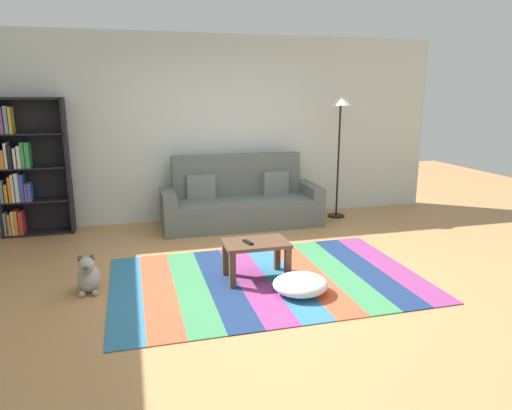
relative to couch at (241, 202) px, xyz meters
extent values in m
plane|color=#B27F4C|center=(-0.16, -2.02, -0.34)|extent=(14.00, 14.00, 0.00)
cube|color=silver|center=(-0.16, 0.53, 1.01)|extent=(6.80, 0.10, 2.70)
cube|color=teal|center=(-1.63, -2.10, -0.33)|extent=(0.31, 2.04, 0.01)
cube|color=#C64C2D|center=(-1.32, -2.10, -0.33)|extent=(0.31, 2.04, 0.01)
cube|color=#387F4C|center=(-1.00, -2.10, -0.33)|extent=(0.31, 2.04, 0.01)
cube|color=navy|center=(-0.69, -2.10, -0.33)|extent=(0.31, 2.04, 0.01)
cube|color=#843370|center=(-0.38, -2.10, -0.33)|extent=(0.31, 2.04, 0.01)
cube|color=teal|center=(-0.06, -2.10, -0.33)|extent=(0.31, 2.04, 0.01)
cube|color=#C64C2D|center=(0.25, -2.10, -0.33)|extent=(0.31, 2.04, 0.01)
cube|color=#387F4C|center=(0.56, -2.10, -0.33)|extent=(0.31, 2.04, 0.01)
cube|color=navy|center=(0.87, -2.10, -0.33)|extent=(0.31, 2.04, 0.01)
cube|color=#843370|center=(1.19, -2.10, -0.33)|extent=(0.31, 2.04, 0.01)
cube|color=#59605B|center=(0.00, -0.07, -0.14)|extent=(1.90, 0.80, 0.40)
cube|color=#59605B|center=(0.00, 0.23, 0.36)|extent=(1.90, 0.20, 0.60)
cube|color=#59605B|center=(-1.04, -0.07, -0.06)|extent=(0.18, 0.80, 0.56)
cube|color=#59605B|center=(1.04, -0.07, -0.06)|extent=(0.18, 0.80, 0.56)
cube|color=slate|center=(-0.55, 0.11, 0.22)|extent=(0.42, 0.19, 0.36)
cube|color=slate|center=(0.55, 0.11, 0.22)|extent=(0.42, 0.19, 0.36)
cube|color=black|center=(-2.32, 0.28, 0.57)|extent=(0.04, 0.28, 1.82)
cube|color=black|center=(-2.75, 0.41, 0.57)|extent=(0.90, 0.01, 1.82)
cube|color=black|center=(-2.75, 0.28, -0.32)|extent=(0.86, 0.28, 0.02)
cube|color=black|center=(-2.75, 0.28, 0.13)|extent=(0.86, 0.28, 0.02)
cube|color=black|center=(-2.75, 0.28, 0.57)|extent=(0.86, 0.28, 0.02)
cube|color=black|center=(-2.75, 0.28, 1.02)|extent=(0.86, 0.28, 0.02)
cube|color=black|center=(-2.75, 0.28, 1.46)|extent=(0.86, 0.28, 0.02)
cube|color=#668C99|center=(-3.15, 0.23, -0.15)|extent=(0.03, 0.17, 0.31)
cube|color=orange|center=(-3.10, 0.25, -0.17)|extent=(0.04, 0.20, 0.28)
cube|color=silver|center=(-3.06, 0.26, -0.15)|extent=(0.03, 0.22, 0.32)
cube|color=orange|center=(-3.02, 0.26, -0.15)|extent=(0.05, 0.23, 0.33)
cube|color=red|center=(-2.96, 0.26, -0.15)|extent=(0.05, 0.22, 0.31)
cube|color=#668C99|center=(-3.15, 0.26, 0.28)|extent=(0.04, 0.23, 0.29)
cube|color=orange|center=(-3.10, 0.25, 0.26)|extent=(0.04, 0.21, 0.24)
cube|color=orange|center=(-3.05, 0.24, 0.30)|extent=(0.04, 0.19, 0.34)
cube|color=silver|center=(-3.01, 0.28, 0.32)|extent=(0.03, 0.26, 0.37)
cube|color=silver|center=(-2.96, 0.27, 0.33)|extent=(0.04, 0.25, 0.38)
cube|color=#334CB2|center=(-2.91, 0.26, 0.32)|extent=(0.05, 0.22, 0.36)
cube|color=purple|center=(-2.86, 0.25, 0.25)|extent=(0.03, 0.21, 0.24)
cube|color=#334CB2|center=(-2.82, 0.23, 0.26)|extent=(0.05, 0.17, 0.25)
cube|color=orange|center=(-3.09, 0.27, 0.70)|extent=(0.05, 0.25, 0.24)
cube|color=silver|center=(-3.04, 0.26, 0.75)|extent=(0.03, 0.23, 0.33)
cube|color=black|center=(-3.00, 0.25, 0.73)|extent=(0.05, 0.21, 0.30)
cube|color=silver|center=(-2.94, 0.27, 0.71)|extent=(0.03, 0.25, 0.26)
cube|color=silver|center=(-2.89, 0.26, 0.73)|extent=(0.04, 0.22, 0.29)
cube|color=green|center=(-2.85, 0.24, 0.75)|extent=(0.04, 0.19, 0.34)
cube|color=green|center=(-2.79, 0.25, 0.75)|extent=(0.05, 0.21, 0.33)
cube|color=purple|center=(-3.05, 0.24, 1.19)|extent=(0.05, 0.18, 0.33)
cube|color=#668C99|center=(-2.99, 0.26, 1.20)|extent=(0.04, 0.23, 0.35)
cube|color=gold|center=(-2.94, 0.26, 1.20)|extent=(0.03, 0.23, 0.34)
cube|color=#513826|center=(-0.32, -2.04, 0.05)|extent=(0.65, 0.43, 0.04)
cube|color=#513826|center=(-0.61, -2.22, -0.15)|extent=(0.06, 0.06, 0.36)
cube|color=#513826|center=(-0.04, -2.22, -0.15)|extent=(0.06, 0.06, 0.36)
cube|color=#513826|center=(-0.61, -1.87, -0.15)|extent=(0.06, 0.06, 0.36)
cube|color=#513826|center=(-0.04, -1.87, -0.15)|extent=(0.06, 0.06, 0.36)
ellipsoid|color=white|center=(-0.02, -2.52, -0.23)|extent=(0.53, 0.50, 0.19)
ellipsoid|color=#9E998E|center=(-1.96, -1.91, -0.21)|extent=(0.22, 0.30, 0.26)
sphere|color=#9E998E|center=(-1.96, -2.01, -0.03)|extent=(0.15, 0.15, 0.15)
ellipsoid|color=#474440|center=(-1.96, -2.07, -0.04)|extent=(0.06, 0.07, 0.05)
ellipsoid|color=#474440|center=(-2.02, -1.99, 0.02)|extent=(0.05, 0.04, 0.08)
ellipsoid|color=#474440|center=(-1.91, -1.99, 0.02)|extent=(0.05, 0.04, 0.08)
sphere|color=#9E998E|center=(-2.02, -2.04, -0.31)|extent=(0.06, 0.06, 0.06)
sphere|color=#9E998E|center=(-1.90, -2.04, -0.31)|extent=(0.06, 0.06, 0.06)
cylinder|color=black|center=(1.53, 0.04, -0.32)|extent=(0.26, 0.26, 0.02)
cylinder|color=black|center=(1.53, 0.04, 0.52)|extent=(0.03, 0.03, 1.67)
cone|color=white|center=(1.53, 0.04, 1.43)|extent=(0.32, 0.32, 0.14)
cube|color=black|center=(-0.42, -2.07, 0.08)|extent=(0.08, 0.16, 0.02)
camera|label=1|loc=(-1.50, -6.38, 1.53)|focal=32.62mm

